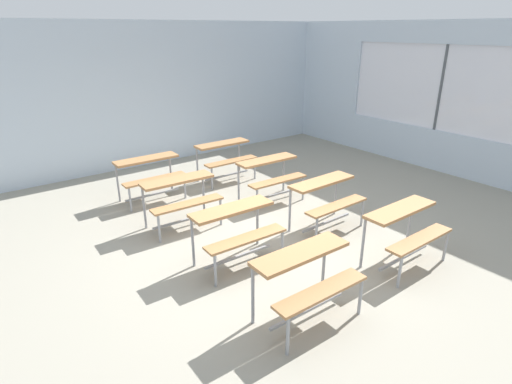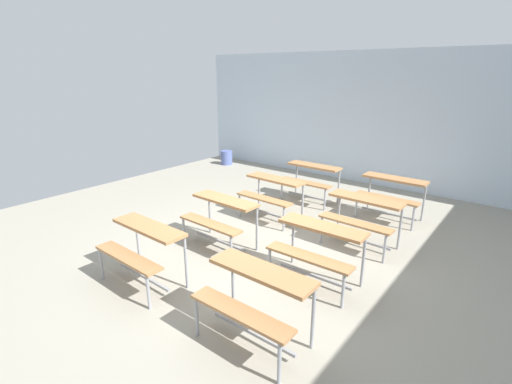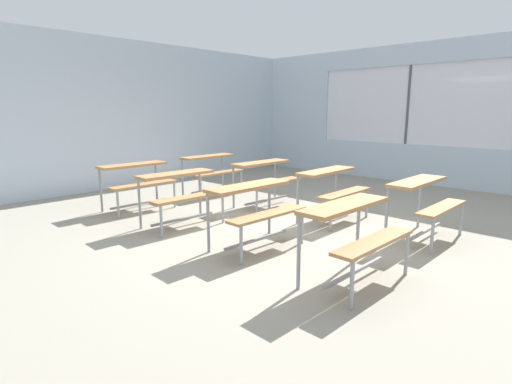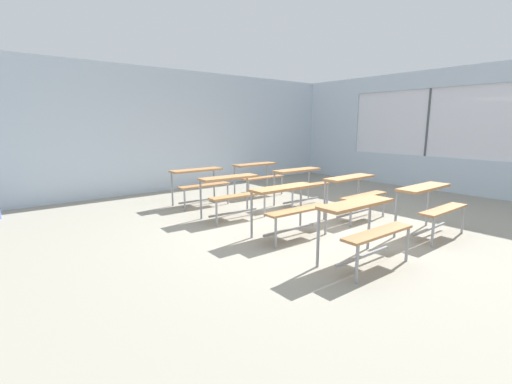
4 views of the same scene
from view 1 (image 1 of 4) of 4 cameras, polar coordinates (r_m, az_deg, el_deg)
The scene contains 11 objects.
ground at distance 5.83m, azimuth 0.94°, elevation -7.55°, with size 10.00×9.00×0.05m, color gray.
wall_back at distance 9.15m, azimuth -17.10°, elevation 12.55°, with size 10.00×0.12×3.00m, color silver.
wall_right at distance 9.12m, azimuth 27.65°, elevation 10.68°, with size 0.12×9.00×3.00m.
desk_bench_r0c0 at distance 4.23m, azimuth 7.18°, elevation -10.91°, with size 1.11×0.61×0.74m.
desk_bench_r0c1 at distance 5.46m, azimuth 20.25°, elevation -4.21°, with size 1.10×0.59×0.74m.
desk_bench_r1c0 at distance 5.15m, azimuth -2.71°, elevation -4.39°, with size 1.12×0.62×0.74m.
desk_bench_r1c1 at distance 6.14m, azimuth 9.83°, elevation -0.23°, with size 1.11×0.61×0.74m.
desk_bench_r2c0 at distance 6.22m, azimuth -10.43°, elevation 0.02°, with size 1.12×0.64×0.74m.
desk_bench_r2c1 at distance 7.05m, azimuth 2.05°, elevation 3.03°, with size 1.12×0.62×0.74m.
desk_bench_r3c0 at distance 7.34m, azimuth -14.63°, elevation 3.09°, with size 1.11×0.60×0.74m.
desk_bench_r3c1 at distance 8.09m, azimuth -4.31°, elevation 5.50°, with size 1.11×0.60×0.74m.
Camera 1 is at (-3.15, -3.98, 2.85)m, focal length 28.67 mm.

